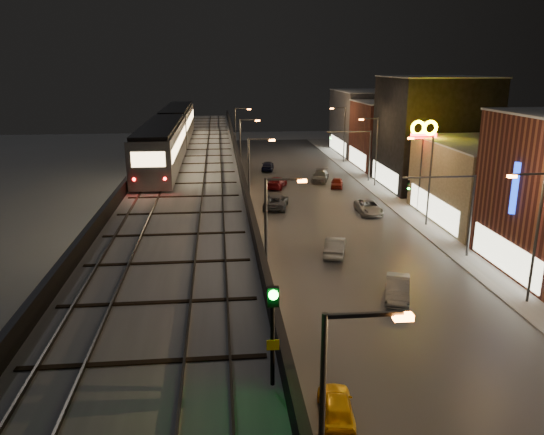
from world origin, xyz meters
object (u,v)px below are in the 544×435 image
car_taxi (336,408)px  car_onc_white (320,176)px  subway_train (171,132)px  car_mid_dark (277,183)px  car_onc_silver (397,289)px  car_onc_dark (369,208)px  car_near_white (335,247)px  rail_signal (273,317)px  car_mid_silver (276,202)px  car_far_white (268,166)px  car_onc_red (337,183)px

car_taxi → car_onc_white: bearing=-92.9°
subway_train → car_mid_dark: (12.46, 9.02, -7.84)m
subway_train → car_onc_silver: (16.94, -25.70, -7.82)m
car_mid_dark → car_onc_dark: bearing=141.4°
car_near_white → car_mid_dark: size_ratio=0.92×
car_near_white → car_onc_white: 29.53m
rail_signal → car_onc_silver: bearing=61.2°
car_onc_silver → car_onc_white: bearing=105.9°
car_mid_silver → car_mid_dark: car_mid_silver is taller
car_far_white → car_onc_dark: car_far_white is taller
car_taxi → car_mid_silver: car_mid_silver is taller
rail_signal → car_onc_white: bearing=77.7°
car_taxi → subway_train: bearing=-68.2°
car_taxi → car_mid_dark: bearing=-85.9°
car_mid_silver → car_far_white: size_ratio=1.28×
car_mid_silver → car_onc_red: bearing=-122.1°
car_onc_dark → car_onc_silver: bearing=-99.8°
car_near_white → car_onc_dark: size_ratio=0.91×
subway_train → car_onc_white: subway_train is taller
car_near_white → car_far_white: car_near_white is taller
car_mid_silver → car_onc_dark: car_mid_silver is taller
car_mid_silver → car_far_white: car_mid_silver is taller
subway_train → car_far_white: 25.61m
car_near_white → car_onc_red: bearing=-87.0°
car_onc_silver → car_onc_white: car_onc_silver is taller
rail_signal → car_onc_red: rail_signal is taller
car_onc_silver → car_onc_dark: 21.78m
car_taxi → car_onc_red: 47.47m
subway_train → car_taxi: size_ratio=10.36×
car_onc_dark → car_onc_red: size_ratio=1.36×
car_mid_silver → car_onc_silver: bearing=114.8°
car_taxi → car_onc_red: size_ratio=1.04×
car_onc_silver → car_onc_red: size_ratio=1.22×
car_taxi → car_far_white: 58.99m
car_far_white → car_onc_red: car_far_white is taller
car_mid_dark → car_taxi: bearing=105.8°
car_mid_dark → car_onc_silver: car_onc_silver is taller
rail_signal → car_near_white: rail_signal is taller
car_far_white → car_onc_silver: size_ratio=0.94×
car_onc_dark → car_onc_white: bearing=97.9°
car_near_white → car_onc_red: 25.69m
subway_train → car_onc_white: (18.88, 12.56, -7.83)m
car_near_white → car_mid_dark: 25.76m
rail_signal → car_near_white: bearing=73.9°
car_mid_silver → car_onc_white: car_mid_silver is taller
car_onc_dark → car_onc_red: car_onc_dark is taller
subway_train → car_onc_dark: size_ratio=7.92×
subway_train → car_onc_dark: (20.98, -4.30, -7.86)m
car_mid_dark → car_onc_silver: bearing=116.2°
rail_signal → car_mid_silver: size_ratio=0.57×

